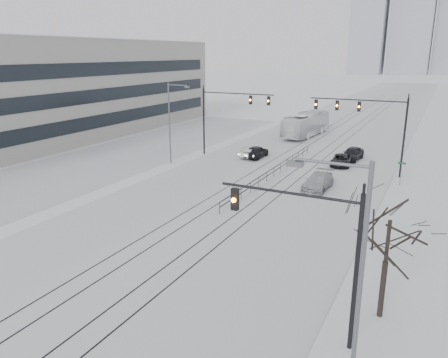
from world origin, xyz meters
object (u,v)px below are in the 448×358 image
at_px(traffic_mast_near, 318,245).
at_px(box_truck, 306,125).
at_px(sedan_sb_inner, 256,152).
at_px(sedan_nb_far, 352,154).
at_px(bare_tree, 389,231).
at_px(sedan_nb_right, 318,182).
at_px(sedan_nb_front, 342,160).
at_px(sedan_sb_outer, 252,152).

relative_size(traffic_mast_near, box_truck, 0.57).
distance_m(sedan_sb_inner, sedan_nb_far, 11.23).
distance_m(sedan_nb_far, box_truck, 15.74).
distance_m(bare_tree, sedan_sb_inner, 33.42).
distance_m(traffic_mast_near, sedan_nb_right, 22.91).
relative_size(bare_tree, sedan_nb_right, 1.23).
distance_m(bare_tree, sedan_nb_front, 30.05).
bearing_deg(bare_tree, sedan_sb_outer, 123.78).
distance_m(traffic_mast_near, sedan_sb_outer, 34.99).
bearing_deg(sedan_sb_inner, traffic_mast_near, 117.71).
bearing_deg(sedan_nb_far, sedan_nb_front, -92.74).
bearing_deg(traffic_mast_near, bare_tree, 51.24).
height_order(sedan_nb_right, sedan_nb_far, sedan_nb_far).
xyz_separation_m(sedan_nb_front, sedan_nb_right, (-0.02, -9.82, 0.10)).
distance_m(traffic_mast_near, sedan_sb_inner, 34.82).
xyz_separation_m(sedan_nb_far, box_truck, (-9.39, 12.60, 0.95)).
distance_m(sedan_sb_outer, box_truck, 16.86).
xyz_separation_m(bare_tree, sedan_nb_right, (-8.09, 18.86, -3.77)).
relative_size(traffic_mast_near, sedan_nb_front, 1.57).
bearing_deg(sedan_sb_inner, sedan_sb_outer, 11.55).
relative_size(sedan_nb_right, box_truck, 0.40).
bearing_deg(sedan_nb_front, bare_tree, -77.98).
distance_m(sedan_sb_inner, sedan_sb_outer, 0.58).
relative_size(sedan_sb_outer, sedan_nb_front, 0.90).
bearing_deg(sedan_nb_right, box_truck, 111.08).
bearing_deg(sedan_sb_inner, sedan_nb_front, -174.55).
height_order(sedan_sb_inner, sedan_nb_far, sedan_nb_far).
height_order(bare_tree, sedan_sb_outer, bare_tree).
bearing_deg(sedan_sb_outer, sedan_nb_right, 147.17).
height_order(sedan_nb_far, box_truck, box_truck).
bearing_deg(sedan_nb_right, traffic_mast_near, -73.36).
relative_size(sedan_nb_front, box_truck, 0.36).
bearing_deg(traffic_mast_near, sedan_sb_inner, 116.81).
bearing_deg(sedan_sb_inner, sedan_nb_far, -158.04).
height_order(traffic_mast_near, sedan_sb_inner, traffic_mast_near).
relative_size(sedan_nb_far, box_truck, 0.36).
bearing_deg(sedan_nb_far, traffic_mast_near, -75.04).
xyz_separation_m(sedan_sb_inner, sedan_nb_far, (10.48, 4.04, 0.02)).
distance_m(sedan_sb_outer, sedan_nb_right, 13.77).
relative_size(sedan_sb_inner, sedan_nb_right, 0.88).
xyz_separation_m(sedan_sb_outer, box_truck, (1.65, 16.74, 1.05)).
bearing_deg(traffic_mast_near, sedan_nb_far, 98.35).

